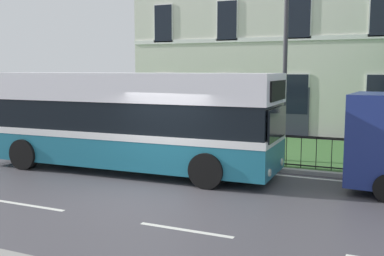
# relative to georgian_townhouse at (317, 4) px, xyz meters

# --- Properties ---
(ground_plane) EXTENTS (60.00, 56.00, 0.18)m
(ground_plane) POSITION_rel_georgian_townhouse_xyz_m (-1.42, -14.42, -6.56)
(ground_plane) COLOR #464449
(georgian_townhouse) EXTENTS (17.39, 8.85, 12.79)m
(georgian_townhouse) POSITION_rel_georgian_townhouse_xyz_m (0.00, 0.00, 0.00)
(georgian_townhouse) COLOR silver
(georgian_townhouse) RESTS_ON ground_plane
(iron_verge_railing) EXTENTS (17.71, 0.04, 0.97)m
(iron_verge_railing) POSITION_rel_georgian_townhouse_xyz_m (0.00, -11.30, -5.92)
(iron_verge_railing) COLOR black
(iron_verge_railing) RESTS_ON ground_plane
(single_decker_bus) EXTENTS (9.42, 2.80, 3.02)m
(single_decker_bus) POSITION_rel_georgian_townhouse_xyz_m (-3.36, -13.32, -4.95)
(single_decker_bus) COLOR #1E6A83
(single_decker_bus) RESTS_ON ground_plane
(street_lamp_post) EXTENTS (0.36, 0.24, 6.72)m
(street_lamp_post) POSITION_rel_georgian_townhouse_xyz_m (0.81, -10.38, -2.57)
(street_lamp_post) COLOR #333338
(street_lamp_post) RESTS_ON ground_plane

